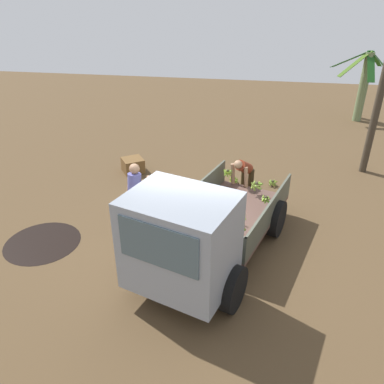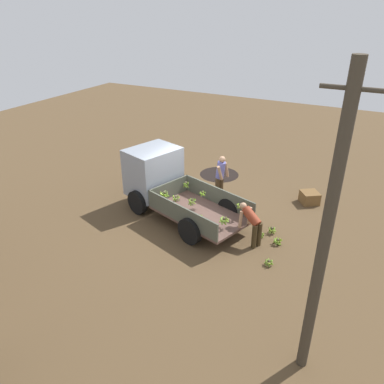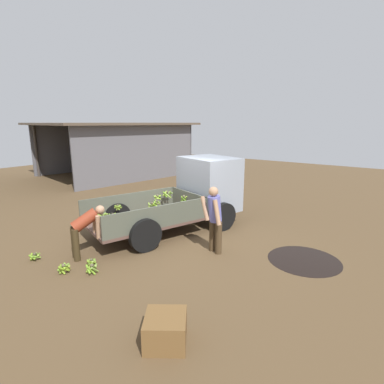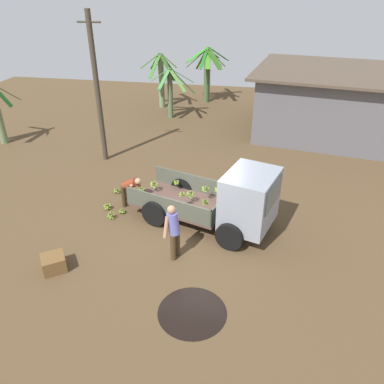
# 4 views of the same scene
# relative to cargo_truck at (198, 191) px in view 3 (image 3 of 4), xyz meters

# --- Properties ---
(ground) EXTENTS (36.00, 36.00, 0.00)m
(ground) POSITION_rel_cargo_truck_xyz_m (-1.14, -0.05, -1.07)
(ground) COLOR brown
(mud_patch_0) EXTENTS (1.66, 1.66, 0.01)m
(mud_patch_0) POSITION_rel_cargo_truck_xyz_m (-0.66, -3.54, -1.07)
(mud_patch_0) COLOR black
(mud_patch_0) RESTS_ON ground
(cargo_truck) EXTENTS (4.85, 3.06, 2.09)m
(cargo_truck) POSITION_rel_cargo_truck_xyz_m (0.00, 0.00, 0.00)
(cargo_truck) COLOR brown
(cargo_truck) RESTS_ON ground
(warehouse_shed) EXTENTS (9.29, 7.85, 3.13)m
(warehouse_shed) POSITION_rel_cargo_truck_xyz_m (4.85, 9.30, 1.23)
(warehouse_shed) COLOR #5F5D62
(warehouse_shed) RESTS_ON ground
(person_foreground_visitor) EXTENTS (0.47, 0.70, 1.67)m
(person_foreground_visitor) POSITION_rel_cargo_truck_xyz_m (-1.54, -1.60, -0.14)
(person_foreground_visitor) COLOR #45331F
(person_foreground_visitor) RESTS_ON ground
(person_worker_loading) EXTENTS (0.82, 0.67, 1.23)m
(person_worker_loading) POSITION_rel_cargo_truck_xyz_m (-3.57, 0.73, -0.33)
(person_worker_loading) COLOR #382B17
(person_worker_loading) RESTS_ON ground
(banana_bunch_on_ground_0) EXTENTS (0.26, 0.26, 0.19)m
(banana_bunch_on_ground_0) POSITION_rel_cargo_truck_xyz_m (-4.40, 1.55, -0.97)
(banana_bunch_on_ground_0) COLOR #48412E
(banana_bunch_on_ground_0) RESTS_ON ground
(banana_bunch_on_ground_1) EXTENTS (0.22, 0.22, 0.16)m
(banana_bunch_on_ground_1) POSITION_rel_cargo_truck_xyz_m (-3.76, 0.27, -0.99)
(banana_bunch_on_ground_1) COLOR #4B4330
(banana_bunch_on_ground_1) RESTS_ON ground
(banana_bunch_on_ground_2) EXTENTS (0.27, 0.28, 0.21)m
(banana_bunch_on_ground_2) POSITION_rel_cargo_truck_xyz_m (-4.33, 0.43, -0.95)
(banana_bunch_on_ground_2) COLOR brown
(banana_bunch_on_ground_2) RESTS_ON ground
(banana_bunch_on_ground_3) EXTENTS (0.26, 0.25, 0.23)m
(banana_bunch_on_ground_3) POSITION_rel_cargo_truck_xyz_m (-4.00, -0.09, -0.95)
(banana_bunch_on_ground_3) COLOR brown
(banana_bunch_on_ground_3) RESTS_ON ground
(wooden_crate_0) EXTENTS (0.84, 0.84, 0.44)m
(wooden_crate_0) POSITION_rel_cargo_truck_xyz_m (-4.62, -2.72, -0.85)
(wooden_crate_0) COLOR brown
(wooden_crate_0) RESTS_ON ground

